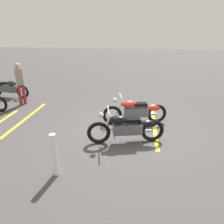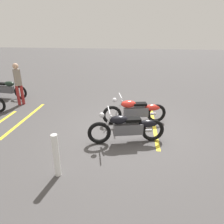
{
  "view_description": "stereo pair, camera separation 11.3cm",
  "coord_description": "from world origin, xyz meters",
  "views": [
    {
      "loc": [
        -0.31,
        6.07,
        3.09
      ],
      "look_at": [
        0.6,
        0.0,
        0.65
      ],
      "focal_mm": 33.66,
      "sensor_mm": 36.0,
      "label": 1
    },
    {
      "loc": [
        -0.19,
        6.09,
        3.09
      ],
      "look_at": [
        0.6,
        0.0,
        0.65
      ],
      "focal_mm": 33.66,
      "sensor_mm": 36.0,
      "label": 2
    }
  ],
  "objects": [
    {
      "name": "bystander_near_row",
      "position": [
        4.86,
        -1.99,
        1.0
      ],
      "size": [
        0.32,
        0.32,
        1.79
      ],
      "rotation": [
        0.0,
        0.0,
        2.36
      ],
      "color": "maroon",
      "rests_on": "ground"
    },
    {
      "name": "parking_stripe_mid",
      "position": [
        3.9,
        -0.53,
        0.0
      ],
      "size": [
        0.19,
        3.2,
        0.01
      ],
      "primitive_type": "cube",
      "rotation": [
        0.0,
        0.0,
        1.59
      ],
      "color": "yellow",
      "rests_on": "ground"
    },
    {
      "name": "parking_stripe_near",
      "position": [
        -0.78,
        -0.52,
        0.0
      ],
      "size": [
        0.19,
        3.2,
        0.01
      ],
      "primitive_type": "cube",
      "rotation": [
        0.0,
        0.0,
        1.59
      ],
      "color": "yellow",
      "rests_on": "ground"
    },
    {
      "name": "ground_plane",
      "position": [
        0.0,
        0.0,
        0.0
      ],
      "size": [
        60.0,
        60.0,
        0.0
      ],
      "primitive_type": "plane",
      "color": "#474444"
    },
    {
      "name": "motorcycle_dark_foreground",
      "position": [
        0.04,
        0.66,
        0.46
      ],
      "size": [
        2.19,
        0.79,
        1.04
      ],
      "rotation": [
        0.0,
        0.0,
        0.24
      ],
      "color": "black",
      "rests_on": "ground"
    },
    {
      "name": "motorcycle_bright_foreground",
      "position": [
        -0.15,
        -0.69,
        0.46
      ],
      "size": [
        2.2,
        0.78,
        1.04
      ],
      "rotation": [
        0.0,
        0.0,
        0.23
      ],
      "color": "black",
      "rests_on": "ground"
    },
    {
      "name": "motorcycle_row_far_left",
      "position": [
        6.1,
        -2.84,
        0.44
      ],
      "size": [
        2.16,
        0.4,
        0.81
      ],
      "rotation": [
        0.0,
        0.0,
        3.03
      ],
      "color": "black",
      "rests_on": "ground"
    },
    {
      "name": "bollard_post",
      "position": [
        1.52,
        2.37,
        0.51
      ],
      "size": [
        0.14,
        0.14,
        1.02
      ],
      "primitive_type": "cylinder",
      "color": "white",
      "rests_on": "ground"
    }
  ]
}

